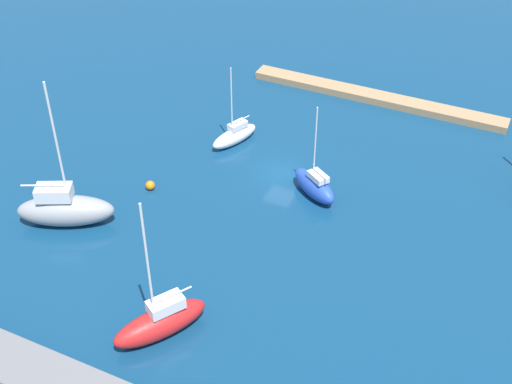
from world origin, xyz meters
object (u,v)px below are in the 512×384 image
pier_dock (376,97)px  sailboat_white_center_basin (235,135)px  sailboat_red_off_beacon (161,321)px  sailboat_gray_by_breakwater (65,209)px  sailboat_blue_outer_mooring (315,185)px  mooring_buoy_orange (150,185)px

pier_dock → sailboat_white_center_basin: sailboat_white_center_basin is taller
sailboat_red_off_beacon → sailboat_gray_by_breakwater: (12.94, -6.67, 0.27)m
sailboat_blue_outer_mooring → pier_dock: bearing=-56.5°
pier_dock → sailboat_white_center_basin: (9.57, 13.28, 0.49)m
mooring_buoy_orange → sailboat_white_center_basin: bearing=-109.1°
sailboat_blue_outer_mooring → sailboat_white_center_basin: size_ratio=1.07×
sailboat_blue_outer_mooring → mooring_buoy_orange: bearing=54.8°
pier_dock → sailboat_red_off_beacon: (3.55, 36.18, 0.83)m
sailboat_blue_outer_mooring → sailboat_white_center_basin: sailboat_blue_outer_mooring is taller
pier_dock → sailboat_blue_outer_mooring: bearing=90.4°
pier_dock → sailboat_gray_by_breakwater: sailboat_gray_by_breakwater is taller
pier_dock → sailboat_white_center_basin: bearing=54.2°
sailboat_blue_outer_mooring → mooring_buoy_orange: 14.00m
pier_dock → sailboat_blue_outer_mooring: (-0.13, 17.65, 0.70)m
sailboat_gray_by_breakwater → sailboat_white_center_basin: bearing=40.8°
pier_dock → sailboat_white_center_basin: size_ratio=3.35×
sailboat_red_off_beacon → mooring_buoy_orange: (9.31, -13.36, -0.79)m
sailboat_blue_outer_mooring → sailboat_gray_by_breakwater: size_ratio=0.66×
sailboat_white_center_basin → mooring_buoy_orange: (3.29, 9.54, -0.45)m
mooring_buoy_orange → sailboat_red_off_beacon: bearing=124.9°
sailboat_gray_by_breakwater → sailboat_blue_outer_mooring: bearing=9.3°
sailboat_white_center_basin → sailboat_gray_by_breakwater: bearing=-1.5°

